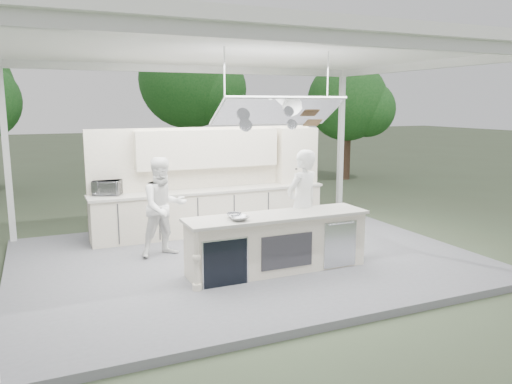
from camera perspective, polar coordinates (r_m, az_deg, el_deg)
name	(u,v)px	position (r m, az deg, el deg)	size (l,w,h in m)	color
ground	(245,263)	(9.19, -1.22, -8.09)	(90.00, 90.00, 0.00)	#3D4B33
stage_deck	(245,260)	(9.17, -1.22, -7.73)	(8.00, 6.00, 0.12)	slate
tent	(245,53)	(8.77, -1.27, 15.61)	(8.20, 6.20, 3.86)	white
demo_island	(276,243)	(8.29, 2.34, -5.80)	(3.10, 0.79, 0.95)	beige
back_counter	(211,211)	(10.76, -5.13, -2.14)	(5.08, 0.72, 0.95)	beige
back_wall_unit	(227,163)	(10.94, -3.36, 3.27)	(5.05, 0.48, 2.25)	beige
tree_cluster	(132,91)	(18.13, -13.94, 11.09)	(19.55, 9.40, 5.85)	#4E3727
head_chef	(302,205)	(8.85, 5.32, -1.47)	(0.71, 0.47, 1.96)	white
sous_chef	(164,207)	(9.16, -10.50, -1.69)	(0.88, 0.68, 1.81)	white
toaster_oven	(107,188)	(10.36, -16.65, 0.49)	(0.53, 0.36, 0.29)	#B2B5BA
bowl_large	(239,218)	(7.76, -1.94, -3.02)	(0.29, 0.29, 0.07)	#B9BBC0
bowl_small	(234,215)	(7.96, -2.52, -2.68)	(0.24, 0.24, 0.07)	silver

